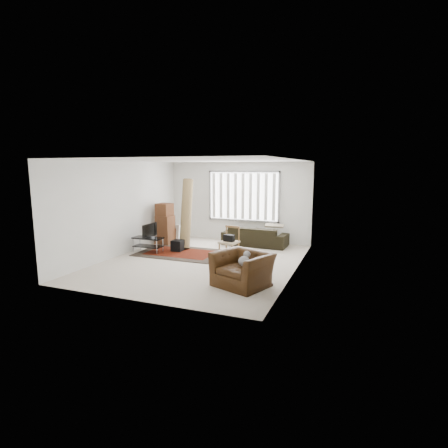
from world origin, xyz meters
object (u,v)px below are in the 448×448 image
(sofa, at_px, (255,233))
(side_chair, at_px, (229,241))
(armchair, at_px, (242,267))
(tv_stand, at_px, (148,241))
(moving_boxes, at_px, (165,225))

(sofa, distance_m, side_chair, 1.78)
(side_chair, relative_size, armchair, 0.63)
(tv_stand, relative_size, moving_boxes, 0.67)
(sofa, relative_size, armchair, 1.50)
(side_chair, bearing_deg, sofa, 90.45)
(moving_boxes, bearing_deg, tv_stand, -84.56)
(moving_boxes, relative_size, armchair, 0.97)
(tv_stand, distance_m, armchair, 4.03)
(tv_stand, height_order, armchair, armchair)
(sofa, relative_size, side_chair, 2.37)
(moving_boxes, relative_size, sofa, 0.65)
(moving_boxes, height_order, side_chair, moving_boxes)
(moving_boxes, relative_size, side_chair, 1.53)
(armchair, bearing_deg, side_chair, 138.12)
(moving_boxes, xyz_separation_m, armchair, (3.70, -3.03, -0.21))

